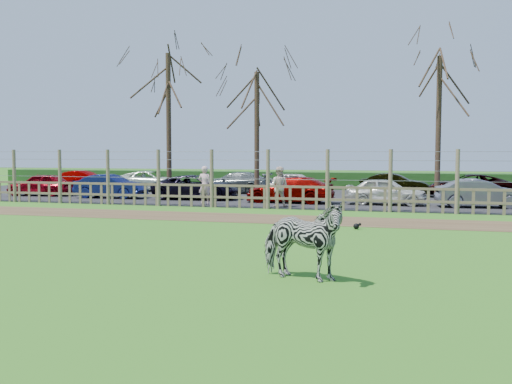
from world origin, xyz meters
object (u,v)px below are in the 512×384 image
(tree_left, at_px, (168,90))
(car_9, at_px, (235,183))
(car_0, at_px, (41,185))
(car_1, at_px, (111,186))
(tree_right, at_px, (439,93))
(zebra, at_px, (302,241))
(car_4, at_px, (386,191))
(car_11, at_px, (394,185))
(car_2, at_px, (196,187))
(car_10, at_px, (297,183))
(tree_mid, at_px, (257,104))
(visitor_a, at_px, (205,185))
(car_12, at_px, (468,186))
(car_7, at_px, (84,180))
(crow, at_px, (357,226))
(car_5, at_px, (480,193))
(car_8, at_px, (150,181))
(car_3, at_px, (290,190))
(visitor_b, at_px, (279,187))

(tree_left, height_order, car_9, tree_left)
(car_0, distance_m, car_1, 4.43)
(tree_right, height_order, car_1, tree_right)
(zebra, bearing_deg, tree_right, 4.96)
(car_4, xyz_separation_m, car_11, (0.19, 5.46, 0.00))
(car_2, relative_size, car_4, 1.23)
(car_10, bearing_deg, tree_mid, 155.65)
(visitor_a, bearing_deg, car_12, -143.60)
(tree_right, xyz_separation_m, car_9, (-11.00, 2.01, -4.60))
(zebra, bearing_deg, car_0, 61.45)
(tree_left, distance_m, car_7, 9.41)
(crow, bearing_deg, tree_mid, 119.63)
(car_0, relative_size, car_12, 0.82)
(visitor_a, xyz_separation_m, car_10, (2.67, 7.58, -0.26))
(car_5, height_order, car_8, same)
(car_7, distance_m, car_9, 9.73)
(car_2, height_order, car_11, same)
(car_2, bearing_deg, crow, -139.02)
(car_8, bearing_deg, car_12, -94.54)
(crow, relative_size, car_10, 0.07)
(tree_mid, relative_size, crow, 27.78)
(car_8, bearing_deg, car_1, 179.46)
(tree_mid, bearing_deg, car_0, -169.24)
(car_0, bearing_deg, car_8, 133.40)
(car_5, relative_size, car_10, 1.03)
(car_5, xyz_separation_m, car_8, (-18.05, 5.60, 0.00))
(car_8, bearing_deg, tree_mid, -114.62)
(tree_mid, xyz_separation_m, car_7, (-11.73, 2.39, -4.23))
(car_9, bearing_deg, tree_right, 78.56)
(car_1, xyz_separation_m, car_12, (17.69, 5.29, 0.00))
(car_1, height_order, car_3, same)
(car_1, xyz_separation_m, car_2, (4.53, 0.41, 0.00))
(car_1, relative_size, car_7, 1.00)
(car_10, bearing_deg, car_11, -87.41)
(visitor_a, relative_size, car_8, 0.40)
(visitor_b, relative_size, car_10, 0.49)
(car_3, xyz_separation_m, car_5, (8.28, -0.16, 0.00))
(zebra, relative_size, car_3, 0.43)
(tree_mid, distance_m, car_1, 8.62)
(tree_mid, relative_size, car_3, 1.65)
(car_9, distance_m, car_12, 12.64)
(car_5, distance_m, car_8, 18.89)
(visitor_a, xyz_separation_m, car_4, (7.83, 2.02, -0.26))
(visitor_b, height_order, car_1, visitor_b)
(visitor_b, relative_size, car_3, 0.42)
(crow, bearing_deg, visitor_a, 139.66)
(car_2, distance_m, car_10, 6.49)
(tree_right, bearing_deg, zebra, -99.37)
(tree_mid, bearing_deg, car_1, -159.91)
(car_2, xyz_separation_m, car_8, (-4.89, 4.89, 0.00))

